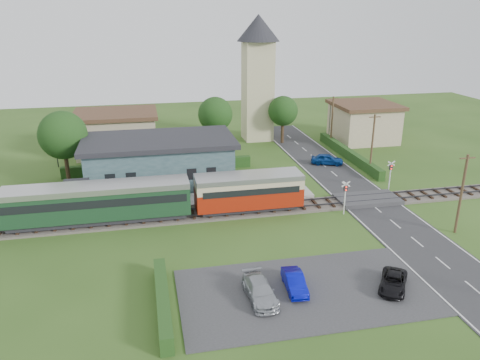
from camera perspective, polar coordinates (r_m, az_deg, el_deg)
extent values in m
plane|color=#2D4C19|center=(43.32, 4.51, -4.65)|extent=(120.00, 120.00, 0.00)
cube|color=#4C443D|center=(45.03, 3.80, -3.50)|extent=(76.00, 3.20, 0.20)
cube|color=#3F3F47|center=(44.27, 4.06, -3.49)|extent=(76.00, 0.08, 0.15)
cube|color=#3F3F47|center=(45.55, 3.57, -2.79)|extent=(76.00, 0.08, 0.15)
cube|color=#28282B|center=(46.94, 16.33, -3.41)|extent=(6.00, 70.00, 0.05)
cube|color=#333335|center=(32.88, 7.88, -13.32)|extent=(17.00, 9.00, 0.08)
cube|color=#333335|center=(48.49, 15.28, -2.29)|extent=(6.20, 3.40, 0.45)
cube|color=gray|center=(46.48, -9.25, -2.80)|extent=(30.00, 3.00, 0.45)
cube|color=#C1B88C|center=(46.41, -19.25, -1.84)|extent=(2.00, 2.00, 2.40)
cube|color=#232328|center=(45.97, -19.43, -0.36)|extent=(2.30, 2.30, 0.15)
cube|color=#304B52|center=(51.18, -9.74, 1.92)|extent=(15.00, 8.00, 4.80)
cube|color=#232328|center=(50.44, -9.91, 4.78)|extent=(16.00, 9.00, 0.50)
cube|color=#232328|center=(47.89, -9.43, -0.99)|extent=(1.20, 0.12, 2.20)
cube|color=black|center=(47.56, -15.53, 0.06)|extent=(1.00, 0.12, 1.20)
cube|color=black|center=(47.45, -13.13, 0.23)|extent=(1.00, 0.12, 1.20)
cube|color=black|center=(47.63, -5.92, 0.73)|extent=(1.00, 0.12, 1.20)
cube|color=black|center=(47.85, -3.54, 0.90)|extent=(1.00, 0.12, 1.20)
cube|color=#232328|center=(44.33, 1.05, -3.16)|extent=(9.00, 2.20, 0.50)
cube|color=#971C0A|center=(43.95, 1.06, -1.96)|extent=(10.00, 2.80, 1.80)
cube|color=#C7B491|center=(43.50, 1.07, -0.43)|extent=(10.00, 2.82, 0.90)
cube|color=black|center=(43.62, 1.07, -0.87)|extent=(9.00, 2.88, 0.60)
cube|color=#A8A8A8|center=(43.28, 1.07, 0.37)|extent=(10.00, 2.90, 0.45)
cube|color=#232328|center=(43.60, -16.71, -4.47)|extent=(15.20, 2.20, 0.50)
cube|color=#173820|center=(43.02, -16.91, -2.65)|extent=(16.00, 2.80, 2.60)
cube|color=black|center=(42.87, -16.96, -2.15)|extent=(15.40, 2.86, 0.70)
cube|color=#A8A8A8|center=(42.52, -17.09, -0.90)|extent=(16.00, 2.90, 0.50)
cube|color=#C1B88C|center=(68.63, 2.15, 10.71)|extent=(4.00, 4.00, 14.00)
cone|color=#232328|center=(67.79, 2.25, 18.07)|extent=(6.00, 6.00, 3.60)
cube|color=tan|center=(64.72, -14.77, 5.43)|extent=(10.00, 8.00, 5.00)
cube|color=#472D1E|center=(64.12, -14.98, 7.80)|extent=(10.80, 8.80, 0.50)
cube|color=tan|center=(70.96, 14.83, 6.66)|extent=(8.00, 8.00, 5.00)
cube|color=#472D1E|center=(70.42, 15.02, 8.84)|extent=(8.80, 8.80, 0.50)
cube|color=#193814|center=(31.05, -9.39, -14.39)|extent=(0.80, 9.00, 1.20)
cube|color=#193814|center=(62.00, 13.07, 3.12)|extent=(0.80, 18.00, 1.20)
cube|color=#193814|center=(56.00, -9.85, 1.60)|extent=(22.00, 0.80, 1.30)
cylinder|color=#332316|center=(54.81, -20.36, 1.77)|extent=(0.44, 0.44, 4.12)
sphere|color=#143311|center=(53.94, -20.78, 5.14)|extent=(5.20, 5.20, 5.20)
cylinder|color=#332316|center=(63.52, -2.98, 5.26)|extent=(0.44, 0.44, 3.85)
sphere|color=#143311|center=(62.80, -3.03, 8.01)|extent=(4.60, 4.60, 4.60)
cylinder|color=#332316|center=(67.63, 5.19, 5.99)|extent=(0.44, 0.44, 3.58)
sphere|color=#143311|center=(67.00, 5.27, 8.39)|extent=(4.20, 4.20, 4.20)
cylinder|color=#473321|center=(43.26, 25.36, -1.63)|extent=(0.22, 0.22, 7.00)
cube|color=#473321|center=(42.29, 26.00, 2.41)|extent=(1.40, 0.10, 0.10)
cylinder|color=#473321|center=(56.06, 15.81, 4.20)|extent=(0.22, 0.22, 7.00)
cube|color=#473321|center=(55.32, 16.12, 7.39)|extent=(1.40, 0.10, 0.10)
cylinder|color=#473321|center=(66.58, 11.14, 6.99)|extent=(0.22, 0.22, 7.00)
cube|color=#473321|center=(65.96, 11.33, 9.70)|extent=(1.40, 0.10, 0.10)
cylinder|color=silver|center=(44.51, 12.65, -2.30)|extent=(0.12, 0.12, 3.00)
cube|color=#232328|center=(44.12, 12.75, -0.98)|extent=(0.35, 0.18, 0.55)
sphere|color=#FF190C|center=(43.97, 12.83, -0.85)|extent=(0.14, 0.14, 0.14)
sphere|color=#FF190C|center=(44.07, 12.80, -1.21)|extent=(0.14, 0.14, 0.14)
cube|color=silver|center=(43.98, 12.79, -0.49)|extent=(0.84, 0.05, 0.55)
cube|color=silver|center=(43.98, 12.79, -0.49)|extent=(0.84, 0.05, 0.55)
cylinder|color=silver|center=(51.68, 17.80, 0.35)|extent=(0.12, 0.12, 3.00)
cube|color=#232328|center=(51.34, 17.93, 1.51)|extent=(0.35, 0.18, 0.55)
sphere|color=#FF190C|center=(51.20, 18.01, 1.62)|extent=(0.14, 0.14, 0.14)
sphere|color=#FF190C|center=(51.29, 17.97, 1.31)|extent=(0.14, 0.14, 0.14)
cube|color=silver|center=(51.22, 17.97, 1.93)|extent=(0.84, 0.05, 0.55)
cube|color=silver|center=(51.22, 17.97, 1.93)|extent=(0.84, 0.05, 0.55)
cylinder|color=#3F3F47|center=(60.71, -21.55, 3.74)|extent=(0.14, 0.14, 5.00)
sphere|color=orange|center=(60.12, -21.84, 6.03)|extent=(0.30, 0.30, 0.30)
cylinder|color=#3F3F47|center=(71.97, 10.90, 7.15)|extent=(0.14, 0.14, 5.00)
sphere|color=orange|center=(71.48, 11.03, 9.10)|extent=(0.30, 0.30, 0.30)
imported|color=navy|center=(58.83, 10.57, 2.52)|extent=(4.22, 2.83, 1.33)
imported|color=#050A9F|center=(32.66, 6.67, -12.24)|extent=(1.46, 3.56, 1.15)
imported|color=#9CA0A7|center=(31.52, 2.43, -13.32)|extent=(1.92, 4.30, 1.22)
imported|color=black|center=(34.21, 18.18, -11.73)|extent=(3.41, 3.94, 1.01)
imported|color=gray|center=(47.24, -0.31, -0.89)|extent=(0.62, 0.50, 1.47)
imported|color=gray|center=(46.45, -18.44, -2.32)|extent=(0.72, 0.84, 1.50)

